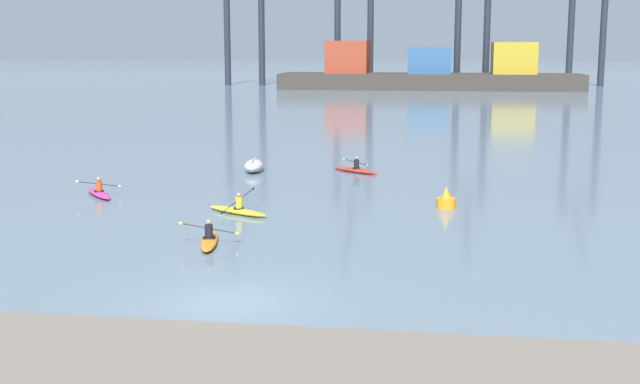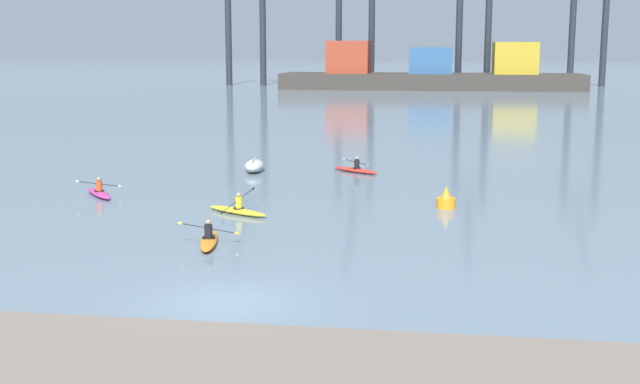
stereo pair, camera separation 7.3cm
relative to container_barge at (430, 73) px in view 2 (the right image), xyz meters
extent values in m
plane|color=slate|center=(-3.83, -121.71, -2.75)|extent=(800.00, 800.00, 0.00)
cube|color=#38332D|center=(0.08, 0.00, -1.40)|extent=(51.34, 11.70, 2.71)
cube|color=#993823|center=(-14.04, 0.00, 2.73)|extent=(7.19, 8.19, 5.55)
cube|color=#2D5684|center=(0.08, 0.00, 2.18)|extent=(7.19, 8.19, 4.46)
cube|color=#B29323|center=(14.20, 0.00, 2.60)|extent=(7.19, 8.19, 5.30)
cylinder|color=#232833|center=(-38.27, 10.26, 8.46)|extent=(1.20, 1.20, 22.42)
cylinder|color=#232833|center=(-31.60, 10.26, 8.46)|extent=(1.20, 1.20, 22.42)
cylinder|color=#232833|center=(-17.45, 12.44, 8.88)|extent=(1.20, 1.20, 23.27)
cylinder|color=#232833|center=(-11.22, 12.44, 8.88)|extent=(1.20, 1.20, 23.27)
cylinder|color=#232833|center=(4.89, 8.73, 8.48)|extent=(1.20, 1.20, 22.46)
cylinder|color=#232833|center=(10.04, 8.73, 8.48)|extent=(1.20, 1.20, 22.46)
cylinder|color=#232833|center=(25.68, 15.82, 9.81)|extent=(1.20, 1.20, 25.13)
cylinder|color=#232833|center=(31.47, 15.82, 9.81)|extent=(1.20, 1.20, 25.13)
ellipsoid|color=beige|center=(-8.70, -97.15, -2.40)|extent=(1.40, 2.71, 0.70)
cube|color=beige|center=(-8.70, -97.15, -2.02)|extent=(0.29, 1.94, 0.06)
cylinder|color=orange|center=(2.43, -106.59, -2.53)|extent=(0.90, 0.90, 0.45)
cone|color=orange|center=(2.43, -106.59, -2.03)|extent=(0.49, 0.50, 0.55)
ellipsoid|color=orange|center=(-6.34, -114.93, -2.62)|extent=(1.30, 3.45, 0.26)
torus|color=black|center=(-6.32, -115.03, -2.48)|extent=(0.58, 0.58, 0.05)
cylinder|color=black|center=(-6.32, -115.03, -2.24)|extent=(0.30, 0.30, 0.50)
sphere|color=tan|center=(-6.32, -115.03, -1.89)|extent=(0.19, 0.19, 0.19)
cylinder|color=black|center=(-6.33, -114.98, -2.14)|extent=(2.03, 0.47, 0.45)
ellipsoid|color=yellow|center=(-7.34, -115.19, -1.94)|extent=(0.20, 0.08, 0.14)
ellipsoid|color=yellow|center=(-5.33, -114.76, -2.35)|extent=(0.20, 0.08, 0.14)
ellipsoid|color=yellow|center=(-6.67, -109.32, -2.62)|extent=(3.23, 2.25, 0.26)
torus|color=black|center=(-6.58, -109.37, -2.48)|extent=(0.67, 0.67, 0.05)
cylinder|color=gold|center=(-6.58, -109.37, -2.24)|extent=(0.30, 0.30, 0.50)
sphere|color=tan|center=(-6.58, -109.37, -1.89)|extent=(0.19, 0.19, 0.19)
cylinder|color=black|center=(-6.62, -109.35, -2.14)|extent=(1.03, 1.71, 0.81)
ellipsoid|color=black|center=(-7.12, -110.19, -2.53)|extent=(0.14, 0.20, 0.17)
ellipsoid|color=black|center=(-6.13, -108.51, -1.75)|extent=(0.14, 0.20, 0.17)
ellipsoid|color=#C13384|center=(-14.50, -106.03, -2.62)|extent=(2.60, 3.03, 0.26)
torus|color=black|center=(-14.44, -106.11, -2.48)|extent=(0.69, 0.69, 0.05)
cylinder|color=#DB471E|center=(-14.44, -106.11, -2.24)|extent=(0.30, 0.30, 0.50)
sphere|color=tan|center=(-14.44, -106.11, -1.89)|extent=(0.19, 0.19, 0.19)
cylinder|color=black|center=(-14.47, -106.07, -2.14)|extent=(1.63, 1.32, 0.44)
ellipsoid|color=silver|center=(-15.27, -106.71, -1.94)|extent=(0.18, 0.16, 0.14)
ellipsoid|color=silver|center=(-13.66, -105.42, -2.35)|extent=(0.18, 0.16, 0.14)
ellipsoid|color=red|center=(-2.77, -96.55, -2.62)|extent=(3.08, 2.52, 0.26)
torus|color=black|center=(-2.69, -96.61, -2.48)|extent=(0.69, 0.69, 0.05)
cylinder|color=black|center=(-2.69, -96.61, -2.24)|extent=(0.30, 0.30, 0.50)
sphere|color=tan|center=(-2.69, -96.61, -1.89)|extent=(0.19, 0.19, 0.19)
cylinder|color=black|center=(-2.73, -96.58, -2.14)|extent=(1.25, 1.65, 0.58)
ellipsoid|color=silver|center=(-3.33, -97.39, -1.87)|extent=(0.15, 0.19, 0.15)
ellipsoid|color=silver|center=(-2.12, -95.76, -2.42)|extent=(0.15, 0.19, 0.15)
camera|label=1|loc=(2.05, -143.77, 4.50)|focal=46.03mm
camera|label=2|loc=(2.12, -143.75, 4.50)|focal=46.03mm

